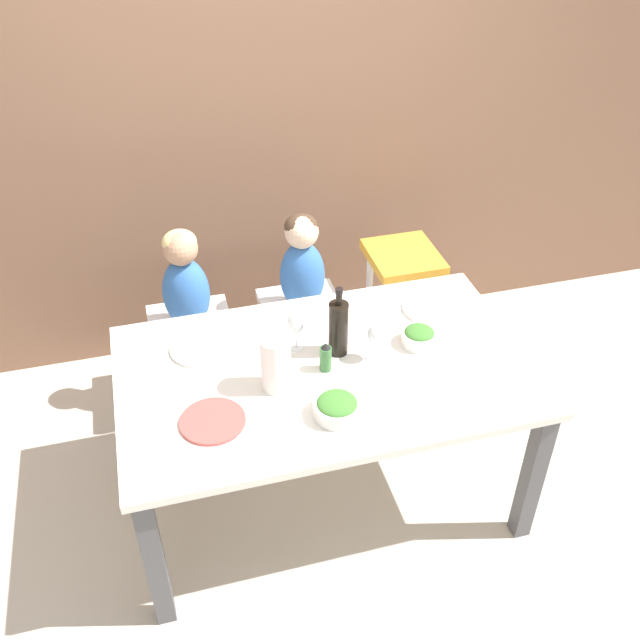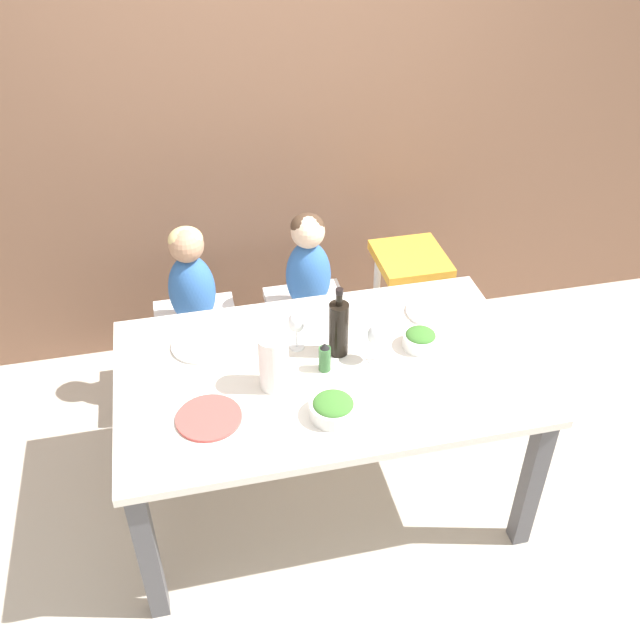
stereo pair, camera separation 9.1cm
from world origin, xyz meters
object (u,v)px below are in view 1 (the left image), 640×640
object	(u,v)px
chair_far_center	(303,319)
chair_right_highchair	(402,278)
chair_far_left	(192,337)
salad_bowl_large	(337,407)
wine_bottle	(338,327)
dinner_plate_back_right	(430,309)
person_child_left	(184,280)
person_child_center	(302,263)
dinner_plate_back_left	(200,348)
paper_towel_roll	(276,363)
salad_bowl_small	(419,336)
dinner_plate_front_left	(213,421)
wine_glass_near	(376,335)
wine_glass_far	(296,324)

from	to	relation	value
chair_far_center	chair_right_highchair	xyz separation A→B (m)	(0.52, -0.00, 0.16)
chair_far_left	salad_bowl_large	bearing A→B (deg)	-67.24
chair_far_center	wine_bottle	size ratio (longest dim) A/B	1.55
dinner_plate_back_right	person_child_left	bearing A→B (deg)	152.86
person_child_center	dinner_plate_back_right	distance (m)	0.68
chair_far_center	dinner_plate_back_left	size ratio (longest dim) A/B	2.00
person_child_left	paper_towel_roll	size ratio (longest dim) A/B	2.24
person_child_center	salad_bowl_small	world-z (taller)	person_child_center
person_child_left	dinner_plate_back_right	xyz separation A→B (m)	(1.00, -0.52, 0.00)
chair_far_left	person_child_center	distance (m)	0.65
chair_far_left	person_child_left	xyz separation A→B (m)	(0.00, 0.00, 0.33)
chair_right_highchair	salad_bowl_small	xyz separation A→B (m)	(-0.21, -0.72, 0.21)
salad_bowl_large	dinner_plate_front_left	size ratio (longest dim) A/B	0.73
paper_towel_roll	dinner_plate_back_right	distance (m)	0.82
chair_far_left	paper_towel_roll	distance (m)	0.97
wine_glass_near	salad_bowl_small	world-z (taller)	wine_glass_near
person_child_center	wine_glass_far	distance (m)	0.65
chair_far_left	dinner_plate_back_right	world-z (taller)	dinner_plate_back_right
chair_far_center	dinner_plate_back_right	size ratio (longest dim) A/B	2.00
salad_bowl_large	dinner_plate_back_right	size ratio (longest dim) A/B	0.73
dinner_plate_back_right	person_child_center	bearing A→B (deg)	130.80
person_child_center	salad_bowl_small	size ratio (longest dim) A/B	3.59
paper_towel_roll	wine_glass_far	world-z (taller)	paper_towel_roll
chair_far_center	salad_bowl_large	xyz separation A→B (m)	(-0.13, -1.03, 0.37)
chair_far_left	dinner_plate_back_left	size ratio (longest dim) A/B	2.00
chair_far_center	paper_towel_roll	distance (m)	0.98
chair_far_left	salad_bowl_large	size ratio (longest dim) A/B	2.74
chair_far_center	chair_right_highchair	distance (m)	0.54
chair_far_center	wine_bottle	xyz separation A→B (m)	(-0.02, -0.68, 0.46)
chair_right_highchair	dinner_plate_back_right	bearing A→B (deg)	-98.29
chair_far_center	person_child_center	world-z (taller)	person_child_center
wine_bottle	wine_glass_near	bearing A→B (deg)	-32.80
chair_right_highchair	salad_bowl_large	bearing A→B (deg)	-122.12
chair_far_left	dinner_plate_front_left	xyz separation A→B (m)	(-0.01, -0.95, 0.34)
chair_far_center	chair_right_highchair	bearing A→B (deg)	-0.00
wine_glass_far	dinner_plate_front_left	distance (m)	0.53
person_child_center	dinner_plate_back_left	xyz separation A→B (m)	(-0.56, -0.53, 0.00)
paper_towel_roll	dinner_plate_back_right	size ratio (longest dim) A/B	0.96
chair_far_left	person_child_center	world-z (taller)	person_child_center
paper_towel_roll	chair_far_left	bearing A→B (deg)	107.19
person_child_center	salad_bowl_small	distance (m)	0.79
wine_glass_far	wine_glass_near	bearing A→B (deg)	-27.97
chair_far_center	salad_bowl_small	world-z (taller)	salad_bowl_small
dinner_plate_front_left	dinner_plate_back_left	distance (m)	0.43
dinner_plate_back_left	dinner_plate_back_right	xyz separation A→B (m)	(1.00, 0.01, 0.00)
chair_far_left	dinner_plate_back_right	size ratio (longest dim) A/B	2.00
chair_far_left	wine_bottle	distance (m)	0.98
paper_towel_roll	salad_bowl_small	bearing A→B (deg)	9.38
salad_bowl_small	wine_glass_far	bearing A→B (deg)	167.82
paper_towel_roll	dinner_plate_front_left	size ratio (longest dim) A/B	0.96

